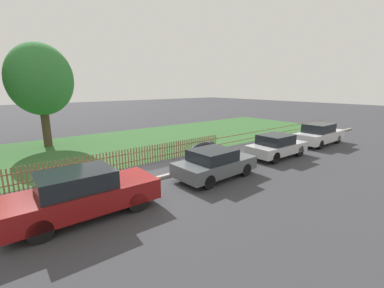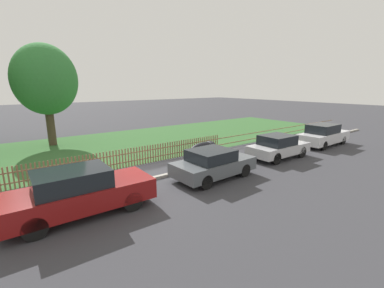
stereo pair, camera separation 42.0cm
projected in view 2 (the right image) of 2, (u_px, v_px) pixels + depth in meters
ground_plane at (151, 181)px, 11.11m from camera, size 120.00×120.00×0.00m
kerb_stone at (149, 179)px, 11.18m from camera, size 43.31×0.20×0.12m
grass_strip at (96, 148)px, 17.11m from camera, size 43.31×10.47×0.01m
park_fence at (127, 158)px, 12.94m from camera, size 43.31×0.05×0.97m
parked_car_black_saloon at (79, 192)px, 8.09m from camera, size 4.50×1.77×1.52m
parked_car_navy_estate at (213, 163)px, 11.37m from camera, size 3.84×1.88×1.32m
parked_car_red_compact at (278, 146)px, 14.53m from camera, size 3.83×1.71×1.34m
parked_car_white_van at (323, 135)px, 17.66m from camera, size 4.45×1.68×1.48m
covered_motorcycle at (204, 151)px, 13.58m from camera, size 2.00×0.77×1.15m
tree_mid_park at (45, 80)px, 16.97m from camera, size 4.03×4.03×6.76m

